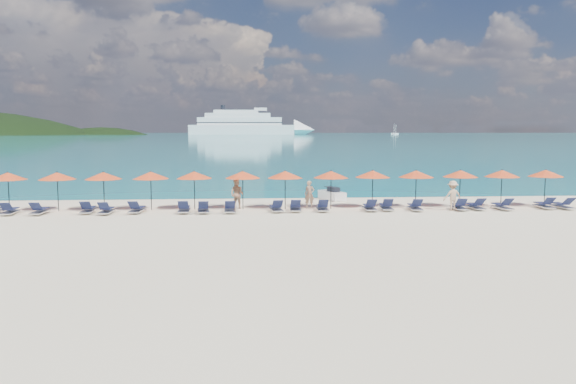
{
  "coord_description": "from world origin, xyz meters",
  "views": [
    {
      "loc": [
        -2.25,
        -27.72,
        4.59
      ],
      "look_at": [
        0.0,
        3.0,
        1.2
      ],
      "focal_mm": 35.0,
      "sensor_mm": 36.0,
      "label": 1
    }
  ],
  "objects": [
    {
      "name": "lounger_14",
      "position": [
        7.36,
        3.57,
        0.24
      ],
      "size": [
        0.73,
        1.74,
        0.66
      ],
      "rotation": [
        0.0,
        0.0,
        -0.07
      ],
      "color": "silver",
      "rests_on": "ground"
    },
    {
      "name": "lounger_11",
      "position": [
        2.01,
        3.66,
        0.24
      ],
      "size": [
        0.7,
        1.73,
        0.66
      ],
      "rotation": [
        0.0,
        0.0,
        -0.05
      ],
      "color": "silver",
      "rests_on": "ground"
    },
    {
      "name": "beachgoer_a",
      "position": [
        1.44,
        5.16,
        0.81
      ],
      "size": [
        0.6,
        0.4,
        1.62
      ],
      "primitive_type": "imported",
      "rotation": [
        0.0,
        0.0,
        -0.03
      ],
      "color": "tan",
      "rests_on": "ground"
    },
    {
      "name": "umbrella_0",
      "position": [
        -15.74,
        4.91,
        2.02
      ],
      "size": [
        2.1,
        2.1,
        2.28
      ],
      "color": "black",
      "rests_on": "ground"
    },
    {
      "name": "lounger_19",
      "position": [
        16.2,
        3.57,
        0.24
      ],
      "size": [
        0.76,
        1.75,
        0.66
      ],
      "rotation": [
        0.0,
        0.0,
        0.09
      ],
      "color": "silver",
      "rests_on": "ground"
    },
    {
      "name": "lounger_2",
      "position": [
        -13.62,
        3.6,
        0.24
      ],
      "size": [
        0.62,
        1.7,
        0.66
      ],
      "rotation": [
        0.0,
        0.0,
        -0.0
      ],
      "color": "silver",
      "rests_on": "ground"
    },
    {
      "name": "sailboat_near",
      "position": [
        157.32,
        574.69,
        1.21
      ],
      "size": [
        6.45,
        2.15,
        11.82
      ],
      "color": "silver",
      "rests_on": "ground"
    },
    {
      "name": "lounger_8",
      "position": [
        -3.22,
        3.49,
        0.24
      ],
      "size": [
        0.69,
        1.73,
        0.66
      ],
      "rotation": [
        0.0,
        0.0,
        0.04
      ],
      "color": "silver",
      "rests_on": "ground"
    },
    {
      "name": "umbrella_5",
      "position": [
        -2.5,
        4.93,
        2.02
      ],
      "size": [
        2.1,
        2.1,
        2.28
      ],
      "color": "black",
      "rests_on": "ground"
    },
    {
      "name": "lounger_15",
      "position": [
        9.94,
        3.59,
        0.24
      ],
      "size": [
        0.77,
        1.75,
        0.66
      ],
      "rotation": [
        0.0,
        0.0,
        -0.09
      ],
      "color": "silver",
      "rests_on": "ground"
    },
    {
      "name": "lounger_9",
      "position": [
        -0.62,
        3.63,
        0.24
      ],
      "size": [
        0.79,
        1.75,
        0.66
      ],
      "rotation": [
        0.0,
        0.0,
        0.1
      ],
      "color": "silver",
      "rests_on": "ground"
    },
    {
      "name": "lounger_16",
      "position": [
        10.97,
        3.66,
        0.24
      ],
      "size": [
        0.73,
        1.74,
        0.66
      ],
      "rotation": [
        0.0,
        0.0,
        0.06
      ],
      "color": "silver",
      "rests_on": "ground"
    },
    {
      "name": "lounger_12",
      "position": [
        4.74,
        3.65,
        0.24
      ],
      "size": [
        0.69,
        1.72,
        0.66
      ],
      "rotation": [
        0.0,
        0.0,
        -0.04
      ],
      "color": "silver",
      "rests_on": "ground"
    },
    {
      "name": "lounger_7",
      "position": [
        -4.7,
        3.5,
        0.24
      ],
      "size": [
        0.78,
        1.75,
        0.66
      ],
      "rotation": [
        0.0,
        0.0,
        0.1
      ],
      "color": "silver",
      "rests_on": "ground"
    },
    {
      "name": "beachgoer_c",
      "position": [
        9.56,
        3.58,
        0.85
      ],
      "size": [
        1.16,
        0.66,
        1.71
      ],
      "primitive_type": "imported",
      "rotation": [
        0.0,
        0.0,
        3.28
      ],
      "color": "tan",
      "rests_on": "ground"
    },
    {
      "name": "lounger_5",
      "position": [
        -8.4,
        3.74,
        0.24
      ],
      "size": [
        0.78,
        1.75,
        0.66
      ],
      "rotation": [
        0.0,
        0.0,
        -0.09
      ],
      "color": "silver",
      "rests_on": "ground"
    },
    {
      "name": "lounger_1",
      "position": [
        -15.21,
        3.62,
        0.24
      ],
      "size": [
        0.74,
        1.74,
        0.66
      ],
      "rotation": [
        0.0,
        0.0,
        0.07
      ],
      "color": "silver",
      "rests_on": "ground"
    },
    {
      "name": "lounger_13",
      "position": [
        5.74,
        3.79,
        0.24
      ],
      "size": [
        0.75,
        1.74,
        0.66
      ],
      "rotation": [
        0.0,
        0.0,
        -0.08
      ],
      "color": "silver",
      "rests_on": "ground"
    },
    {
      "name": "ground",
      "position": [
        0.0,
        0.0,
        0.0
      ],
      "size": [
        1400.0,
        1400.0,
        0.0
      ],
      "primitive_type": "plane",
      "color": "beige"
    },
    {
      "name": "umbrella_3",
      "position": [
        -7.79,
        4.93,
        2.02
      ],
      "size": [
        2.1,
        2.1,
        2.28
      ],
      "color": "black",
      "rests_on": "ground"
    },
    {
      "name": "jetski",
      "position": [
        3.38,
        8.96,
        0.35
      ],
      "size": [
        1.65,
        2.52,
        0.84
      ],
      "rotation": [
        0.0,
        0.0,
        0.35
      ],
      "color": "silver",
      "rests_on": "ground"
    },
    {
      "name": "lounger_18",
      "position": [
        15.18,
        3.77,
        0.24
      ],
      "size": [
        0.65,
        1.71,
        0.66
      ],
      "rotation": [
        0.0,
        0.0,
        -0.02
      ],
      "color": "silver",
      "rests_on": "ground"
    },
    {
      "name": "lounger_10",
      "position": [
        0.48,
        3.72,
        0.24
      ],
      "size": [
        0.7,
        1.73,
        0.66
      ],
      "rotation": [
        0.0,
        0.0,
        -0.05
      ],
      "color": "silver",
      "rests_on": "ground"
    },
    {
      "name": "lounger_6",
      "position": [
        -5.78,
        3.63,
        0.24
      ],
      "size": [
        0.67,
        1.72,
        0.66
      ],
      "rotation": [
        0.0,
        0.0,
        0.03
      ],
      "color": "silver",
      "rests_on": "ground"
    },
    {
      "name": "umbrella_6",
      "position": [
        -0.03,
        4.86,
        2.02
      ],
      "size": [
        2.1,
        2.1,
        2.28
      ],
      "color": "black",
      "rests_on": "ground"
    },
    {
      "name": "beachgoer_b",
      "position": [
        -2.85,
        5.14,
        0.87
      ],
      "size": [
        0.97,
        0.82,
        1.73
      ],
      "primitive_type": "imported",
      "rotation": [
        0.0,
        0.0,
        -0.47
      ],
      "color": "tan",
      "rests_on": "ground"
    },
    {
      "name": "umbrella_7",
      "position": [
        2.66,
        4.76,
        2.02
      ],
      "size": [
        2.1,
        2.1,
        2.28
      ],
      "color": "black",
      "rests_on": "ground"
    },
    {
      "name": "umbrella_4",
      "position": [
        -5.31,
        4.97,
        2.02
      ],
      "size": [
        2.1,
        2.1,
        2.28
      ],
      "color": "black",
      "rests_on": "ground"
    },
    {
      "name": "umbrella_11",
      "position": [
        13.01,
        4.78,
        2.02
      ],
      "size": [
        2.1,
        2.1,
        2.28
      ],
      "color": "black",
      "rests_on": "ground"
    },
    {
      "name": "lounger_4",
      "position": [
        -10.0,
        3.47,
        0.24
      ],
      "size": [
        0.63,
        1.7,
        0.66
      ],
      "rotation": [
        0.0,
        0.0,
        -0.0
      ],
      "color": "silver",
      "rests_on": "ground"
    },
    {
      "name": "lounger_3",
      "position": [
        -11.09,
        3.84,
        0.24
      ],
      "size": [
        0.72,
        1.73,
        0.66
      ],
      "rotation": [
        0.0,
        0.0,
        0.06
      ],
      "color": "silver",
      "rests_on": "ground"
    },
    {
      "name": "sea",
      "position": [
        0.0,
        660.0,
        0.01
      ],
      "size": [
        1600.0,
        1300.0,
        0.01
      ],
      "primitive_type": "cube",
      "color": "#1FA9B2",
      "rests_on": "ground"
    },
    {
      "name": "umbrella_9",
      "position": [
        7.76,
        4.79,
        2.02
      ],
      "size": [
        2.1,
        2.1,
        2.28
      ],
      "color": "black",
      "rests_on": "ground"
    },
    {
      "name": "headland_small",
      "position": [
        -150.0,
        560.0,
        -35.0
      ],
      "size": [
        162.0,
        126.0,
        85.5
      ],
      "color": "black",
      "rests_on": "ground"
    },
    {
      "name": "umbrella_1",
      "position": [
        -13.0,
        4.84,
        2.02
      ],
      "size": [
        2.1,
        2.1,
        2.28
      ],
      "color": "black",
      "rests_on": "ground"
    },
    {
      "name": "umbrella_2",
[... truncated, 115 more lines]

